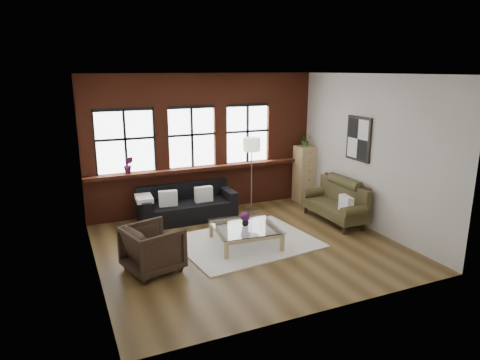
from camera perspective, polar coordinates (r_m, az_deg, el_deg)
name	(u,v)px	position (r m, az deg, el deg)	size (l,w,h in m)	color
floor	(248,246)	(8.29, 1.05, -8.75)	(5.50, 5.50, 0.00)	brown
ceiling	(249,74)	(7.62, 1.16, 13.94)	(5.50, 5.50, 0.00)	white
wall_back	(203,143)	(10.08, -4.89, 4.91)	(5.50, 5.50, 0.00)	beige
wall_front	(328,202)	(5.71, 11.72, -2.91)	(5.50, 5.50, 0.00)	beige
wall_left	(90,180)	(7.13, -19.40, 0.06)	(5.00, 5.00, 0.00)	beige
wall_right	(368,153)	(9.28, 16.74, 3.50)	(5.00, 5.00, 0.00)	beige
brick_backwall	(204,144)	(10.03, -4.78, 4.86)	(5.50, 0.12, 3.20)	maroon
sill_ledge	(206,168)	(10.05, -4.55, 1.64)	(5.50, 0.30, 0.08)	maroon
window_left	(125,142)	(9.59, -15.07, 4.87)	(1.38, 0.10, 1.50)	black
window_mid	(192,138)	(9.92, -6.46, 5.59)	(1.38, 0.10, 1.50)	black
window_right	(247,134)	(10.42, 0.94, 6.11)	(1.38, 0.10, 1.50)	black
wall_poster	(359,139)	(9.44, 15.54, 5.31)	(0.05, 0.74, 0.94)	black
shag_rug	(246,242)	(8.44, 0.82, -8.22)	(2.54, 2.00, 0.03)	white
dark_sofa	(187,203)	(9.63, -7.05, -3.06)	(2.13, 0.86, 0.77)	black
pillow_a	(168,198)	(9.37, -9.57, -2.44)	(0.40, 0.14, 0.34)	white
pillow_b	(204,194)	(9.58, -4.88, -1.89)	(0.40, 0.14, 0.34)	white
vintage_settee	(334,202)	(9.63, 12.41, -2.87)	(0.76, 1.70, 0.91)	#3F381D
pillow_settee	(346,204)	(9.16, 13.95, -3.13)	(0.14, 0.38, 0.34)	white
armchair	(153,248)	(7.33, -11.54, -8.94)	(0.84, 0.87, 0.79)	black
coffee_table	(245,235)	(8.27, 0.70, -7.41)	(1.19, 1.19, 0.40)	tan
vase	(245,222)	(8.17, 0.71, -5.65)	(0.14, 0.14, 0.15)	#B2B2B2
flowers	(245,217)	(8.13, 0.71, -4.92)	(0.19, 0.19, 0.19)	#4F1B49
drawer_chest	(304,174)	(10.97, 8.55, 0.84)	(0.44, 0.44, 1.42)	tan
potted_plant_top	(305,140)	(10.80, 8.72, 5.28)	(0.28, 0.24, 0.31)	#2D5923
floor_lamp	(252,171)	(10.07, 1.55, 1.15)	(0.40, 0.40, 1.89)	#A5A5A8
sill_plant	(128,165)	(9.55, -14.66, 1.94)	(0.21, 0.17, 0.38)	#4F1B49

